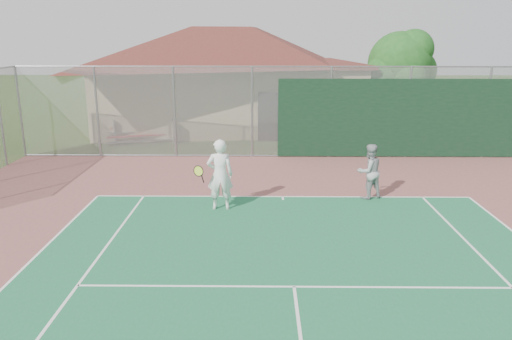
{
  "coord_description": "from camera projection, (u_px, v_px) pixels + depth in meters",
  "views": [
    {
      "loc": [
        -0.62,
        -2.13,
        4.6
      ],
      "look_at": [
        -0.76,
        9.67,
        1.43
      ],
      "focal_mm": 35.0,
      "sensor_mm": 36.0,
      "label": 1
    }
  ],
  "objects": [
    {
      "name": "clubhouse",
      "position": [
        227.0,
        67.0,
        25.97
      ],
      "size": [
        14.87,
        10.79,
        6.01
      ],
      "rotation": [
        0.0,
        0.0,
        0.11
      ],
      "color": "tan",
      "rests_on": "ground"
    },
    {
      "name": "back_fence",
      "position": [
        333.0,
        115.0,
        19.18
      ],
      "size": [
        20.08,
        0.11,
        3.53
      ],
      "color": "gray",
      "rests_on": "ground"
    },
    {
      "name": "player_white_front",
      "position": [
        220.0,
        175.0,
        13.44
      ],
      "size": [
        1.07,
        0.65,
        1.94
      ],
      "rotation": [
        0.0,
        0.0,
        3.2
      ],
      "color": "white",
      "rests_on": "ground"
    },
    {
      "name": "tree",
      "position": [
        401.0,
        66.0,
        23.76
      ],
      "size": [
        3.54,
        3.36,
        4.94
      ],
      "color": "#332212",
      "rests_on": "ground"
    },
    {
      "name": "bleachers",
      "position": [
        142.0,
        129.0,
        22.52
      ],
      "size": [
        3.29,
        2.47,
        1.05
      ],
      "rotation": [
        0.0,
        0.0,
        0.34
      ],
      "color": "#AF2E28",
      "rests_on": "ground"
    },
    {
      "name": "player_grey_back",
      "position": [
        369.0,
        172.0,
        14.4
      ],
      "size": [
        0.96,
        0.87,
        1.61
      ],
      "rotation": [
        0.0,
        0.0,
        3.54
      ],
      "color": "#9B9D9F",
      "rests_on": "ground"
    }
  ]
}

